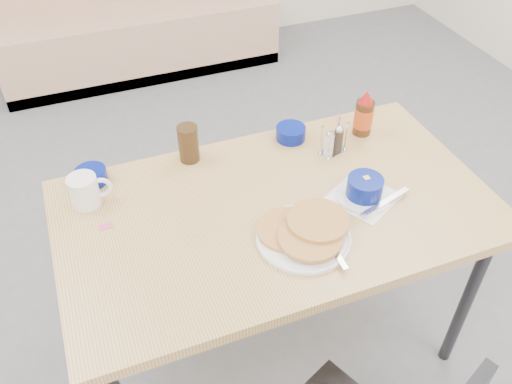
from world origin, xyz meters
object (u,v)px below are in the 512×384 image
object	(u,v)px
grits_setting	(365,190)
amber_tumbler	(188,143)
pancake_plate	(304,233)
butter_bowl	(291,133)
condiment_caddy	(334,142)
syrup_bottle	(364,115)
booth_bench	(136,19)
coffee_mug	(86,190)
creamer_bowl	(91,176)
dining_table	(277,220)

from	to	relation	value
grits_setting	amber_tumbler	size ratio (longest dim) A/B	2.05
pancake_plate	grits_setting	xyz separation A→B (m)	(0.26, 0.10, 0.01)
grits_setting	butter_bowl	xyz separation A→B (m)	(-0.09, 0.39, -0.01)
butter_bowl	condiment_caddy	world-z (taller)	condiment_caddy
pancake_plate	butter_bowl	size ratio (longest dim) A/B	2.79
grits_setting	syrup_bottle	distance (m)	0.37
booth_bench	syrup_bottle	xyz separation A→B (m)	(0.46, -2.27, 0.49)
coffee_mug	butter_bowl	size ratio (longest dim) A/B	1.25
pancake_plate	creamer_bowl	xyz separation A→B (m)	(-0.56, 0.50, 0.00)
booth_bench	coffee_mug	world-z (taller)	booth_bench
pancake_plate	creamer_bowl	distance (m)	0.75
booth_bench	coffee_mug	bearing A→B (deg)	-103.81
dining_table	butter_bowl	world-z (taller)	butter_bowl
butter_bowl	condiment_caddy	size ratio (longest dim) A/B	0.93
pancake_plate	amber_tumbler	size ratio (longest dim) A/B	2.26
syrup_bottle	amber_tumbler	bearing A→B (deg)	173.19
grits_setting	coffee_mug	bearing A→B (deg)	160.51
coffee_mug	amber_tumbler	world-z (taller)	amber_tumbler
butter_bowl	amber_tumbler	size ratio (longest dim) A/B	0.81
grits_setting	dining_table	bearing A→B (deg)	166.95
booth_bench	grits_setting	world-z (taller)	booth_bench
coffee_mug	grits_setting	world-z (taller)	coffee_mug
pancake_plate	coffee_mug	world-z (taller)	coffee_mug
amber_tumbler	condiment_caddy	size ratio (longest dim) A/B	1.14
coffee_mug	creamer_bowl	xyz separation A→B (m)	(0.03, 0.11, -0.03)
pancake_plate	creamer_bowl	size ratio (longest dim) A/B	2.90
pancake_plate	coffee_mug	bearing A→B (deg)	146.02
coffee_mug	amber_tumbler	distance (m)	0.39
dining_table	coffee_mug	distance (m)	0.62
grits_setting	creamer_bowl	bearing A→B (deg)	153.67
coffee_mug	butter_bowl	xyz separation A→B (m)	(0.76, 0.09, -0.03)
pancake_plate	syrup_bottle	distance (m)	0.61
creamer_bowl	syrup_bottle	bearing A→B (deg)	-4.47
creamer_bowl	syrup_bottle	size ratio (longest dim) A/B	0.59
condiment_caddy	amber_tumbler	bearing A→B (deg)	146.28
grits_setting	syrup_bottle	world-z (taller)	syrup_bottle
grits_setting	amber_tumbler	bearing A→B (deg)	139.54
dining_table	creamer_bowl	bearing A→B (deg)	147.73
dining_table	butter_bowl	size ratio (longest dim) A/B	12.70
amber_tumbler	syrup_bottle	bearing A→B (deg)	-6.81
grits_setting	condiment_caddy	world-z (taller)	condiment_caddy
creamer_bowl	condiment_caddy	world-z (taller)	condiment_caddy
booth_bench	creamer_bowl	xyz separation A→B (m)	(-0.54, -2.19, 0.43)
grits_setting	butter_bowl	size ratio (longest dim) A/B	2.53
butter_bowl	grits_setting	bearing A→B (deg)	-77.12
dining_table	amber_tumbler	size ratio (longest dim) A/B	10.28
coffee_mug	grits_setting	bearing A→B (deg)	-19.49
booth_bench	pancake_plate	xyz separation A→B (m)	(0.02, -2.69, 0.43)
booth_bench	butter_bowl	world-z (taller)	booth_bench
dining_table	grits_setting	world-z (taller)	grits_setting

